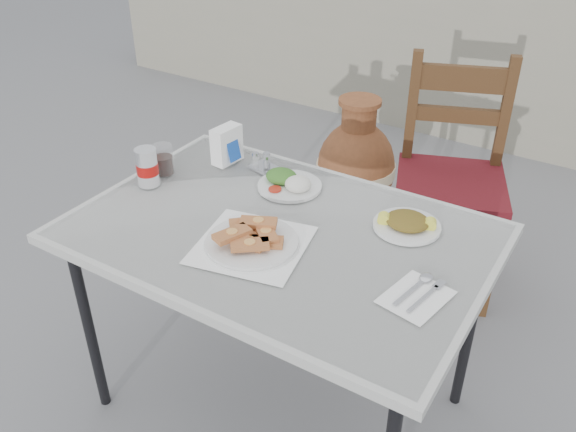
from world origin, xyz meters
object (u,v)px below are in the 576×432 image
Objects in this scene: cola_glass at (163,161)px; pide_plate at (252,237)px; salad_rice_plate at (289,182)px; terracotta_urn at (356,169)px; condiment_caddy at (263,164)px; salad_chopped_plate at (407,223)px; chair at (451,177)px; cafe_table at (279,243)px; soda_can at (147,167)px; napkin_holder at (227,145)px.

pide_plate is at bearing -20.97° from cola_glass.
salad_rice_plate is 1.10m from terracotta_urn.
pide_plate is 0.46m from condiment_caddy.
chair is at bearing 98.39° from salad_chopped_plate.
terracotta_urn is (0.19, 1.12, -0.47)m from cola_glass.
cafe_table reaches higher than terracotta_urn.
soda_can is at bearing -149.90° from salad_rice_plate.
napkin_holder is at bearing 134.81° from pide_plate.
cafe_table is 0.14m from pide_plate.
salad_rice_plate is 0.43m from salad_chopped_plate.
terracotta_urn is at bearing 92.29° from napkin_holder.
cola_glass is at bearing -171.45° from salad_chopped_plate.
condiment_caddy is 1.02m from terracotta_urn.
napkin_holder is at bearing 53.95° from cola_glass.
cafe_table is at bearing -64.46° from salad_rice_plate.
soda_can is (-0.40, -0.23, 0.05)m from salad_rice_plate.
cola_glass reaches higher than salad_rice_plate.
soda_can is 1.27× the size of condiment_caddy.
condiment_caddy is 0.89m from chair.
pide_plate is 1.68× the size of salad_rice_plate.
chair reaches higher than salad_chopped_plate.
cola_glass is at bearing 171.25° from cafe_table.
chair is 1.45× the size of terracotta_urn.
chair reaches higher than napkin_holder.
napkin_holder is (-0.38, 0.38, 0.04)m from pide_plate.
condiment_caddy is (0.26, 0.30, -0.04)m from soda_can.
cafe_table is 1.30m from terracotta_urn.
pide_plate is 1.17m from chair.
terracotta_urn is at bearing 80.24° from cola_glass.
chair reaches higher than soda_can.
pide_plate is 1.79× the size of salad_chopped_plate.
cafe_table is 9.55× the size of soda_can.
soda_can is at bearing -98.40° from terracotta_urn.
pide_plate is at bearing -74.97° from salad_rice_plate.
napkin_holder is at bearing 66.41° from soda_can.
napkin_holder is 0.15m from condiment_caddy.
soda_can reaches higher than cafe_table.
condiment_caddy is at bearing 131.37° from cafe_table.
condiment_caddy is at bearing 172.19° from salad_chopped_plate.
pide_plate is at bearing -59.53° from condiment_caddy.
chair is at bearing 57.35° from napkin_holder.
salad_rice_plate is 1.65× the size of soda_can.
napkin_holder reaches higher than salad_rice_plate.
cafe_table is 5.80× the size of salad_rice_plate.
salad_rice_plate is at bearing 30.10° from soda_can.
cola_glass is 0.10× the size of chair.
salad_chopped_plate is at bearing -56.69° from terracotta_urn.
napkin_holder is 0.13× the size of chair.
cola_glass is (-0.51, 0.20, 0.02)m from pide_plate.
chair is at bearing 51.93° from cola_glass.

